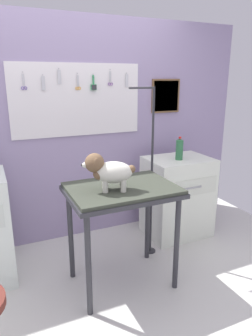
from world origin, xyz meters
TOP-DOWN VIEW (x-y plane):
  - ground at (0.00, 0.00)m, footprint 4.40×4.00m
  - rear_wall_panel at (0.01, 1.28)m, footprint 4.00×0.11m
  - grooming_table at (0.13, 0.26)m, footprint 0.86×0.62m
  - grooming_arm at (0.57, 0.58)m, footprint 0.30×0.11m
  - dog at (-0.00, 0.22)m, footprint 0.40×0.27m
  - cabinet_right at (1.04, 0.82)m, footprint 0.68×0.54m
  - soda_bottle at (1.01, 0.78)m, footprint 0.08×0.08m

SIDE VIEW (x-z plane):
  - ground at x=0.00m, z-range -0.04..0.00m
  - cabinet_right at x=1.04m, z-range 0.00..0.87m
  - grooming_arm at x=0.57m, z-range -0.05..1.57m
  - grooming_table at x=0.13m, z-range 0.33..1.21m
  - soda_bottle at x=1.01m, z-range 0.86..1.11m
  - dog at x=0.00m, z-range 0.88..1.18m
  - rear_wall_panel at x=0.01m, z-range 0.01..2.31m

